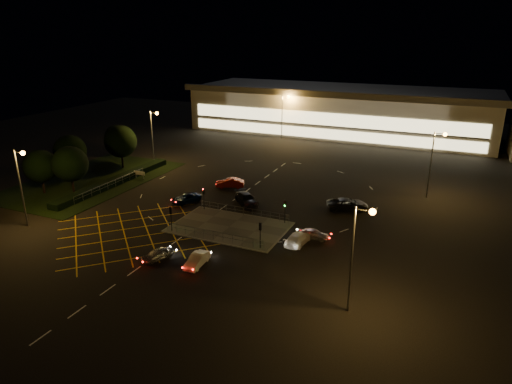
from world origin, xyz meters
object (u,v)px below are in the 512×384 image
at_px(car_right_silver, 313,234).
at_px(car_circ_red, 230,183).
at_px(signal_se, 260,230).
at_px(car_east_grey, 348,204).
at_px(car_approach_white, 298,238).
at_px(car_far_dkgrey, 246,199).
at_px(car_near_silver, 157,254).
at_px(signal_sw, 171,214).
at_px(signal_ne, 285,207).
at_px(car_left_blue, 186,198).
at_px(car_queue_white, 197,260).
at_px(signal_nw, 204,194).

xyz_separation_m(car_right_silver, car_circ_red, (-17.84, 13.07, 0.11)).
height_order(signal_se, car_east_grey, signal_se).
relative_size(signal_se, car_approach_white, 0.66).
xyz_separation_m(car_far_dkgrey, car_circ_red, (-5.54, 5.68, -0.02)).
distance_m(car_near_silver, car_right_silver, 18.43).
bearing_deg(car_far_dkgrey, signal_sw, -155.53).
bearing_deg(car_near_silver, signal_ne, 80.51).
relative_size(signal_ne, car_circ_red, 0.70).
distance_m(car_near_silver, car_far_dkgrey, 19.46).
height_order(signal_sw, car_left_blue, signal_sw).
relative_size(signal_sw, car_circ_red, 0.70).
bearing_deg(car_queue_white, car_east_grey, 60.87).
bearing_deg(car_approach_white, car_left_blue, -12.69).
relative_size(signal_sw, car_left_blue, 0.71).
xyz_separation_m(signal_se, car_circ_red, (-13.14, 18.17, -1.63)).
bearing_deg(car_near_silver, car_far_dkgrey, 107.50).
distance_m(signal_sw, signal_ne, 14.41).
xyz_separation_m(car_near_silver, car_circ_red, (-3.86, 25.06, 0.11)).
xyz_separation_m(signal_se, car_approach_white, (3.50, 3.08, -1.67)).
bearing_deg(signal_se, signal_ne, -90.00).
xyz_separation_m(signal_nw, car_right_silver, (16.70, -2.89, -1.73)).
bearing_deg(signal_ne, car_far_dkgrey, 149.36).
xyz_separation_m(signal_ne, car_right_silver, (4.70, -2.89, -1.73)).
distance_m(car_left_blue, car_east_grey, 23.19).
xyz_separation_m(car_left_blue, car_circ_red, (2.80, 8.62, 0.12)).
height_order(car_far_dkgrey, car_approach_white, car_far_dkgrey).
distance_m(signal_se, car_left_blue, 18.67).
xyz_separation_m(car_right_silver, car_approach_white, (-1.20, -2.02, 0.06)).
relative_size(car_queue_white, car_approach_white, 0.82).
xyz_separation_m(car_left_blue, car_east_grey, (22.20, 6.72, 0.17)).
bearing_deg(car_approach_white, car_far_dkgrey, -34.57).
bearing_deg(signal_se, car_left_blue, -30.92).
height_order(signal_sw, car_far_dkgrey, signal_sw).
xyz_separation_m(signal_ne, car_queue_white, (-4.59, -14.27, -1.72)).
bearing_deg(car_right_silver, car_left_blue, 73.53).
xyz_separation_m(signal_se, car_far_dkgrey, (-7.60, 12.49, -1.60)).
relative_size(signal_ne, car_right_silver, 0.85).
bearing_deg(car_approach_white, car_near_silver, 43.68).
bearing_deg(car_far_dkgrey, car_east_grey, -30.86).
xyz_separation_m(signal_se, car_left_blue, (-15.94, 9.55, -1.75)).
xyz_separation_m(car_left_blue, car_approach_white, (19.44, -6.47, 0.07)).
height_order(car_far_dkgrey, car_east_grey, car_east_grey).
height_order(car_far_dkgrey, car_circ_red, car_far_dkgrey).
xyz_separation_m(signal_se, signal_nw, (-12.00, 7.99, 0.00)).
distance_m(car_right_silver, car_approach_white, 2.35).
xyz_separation_m(signal_sw, car_queue_white, (7.41, -6.28, -1.72)).
height_order(car_far_dkgrey, car_right_silver, car_far_dkgrey).
xyz_separation_m(car_near_silver, car_right_silver, (13.99, 11.99, 0.01)).
bearing_deg(signal_se, signal_nw, -33.65).
xyz_separation_m(signal_nw, car_east_grey, (18.26, 8.28, -1.57)).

